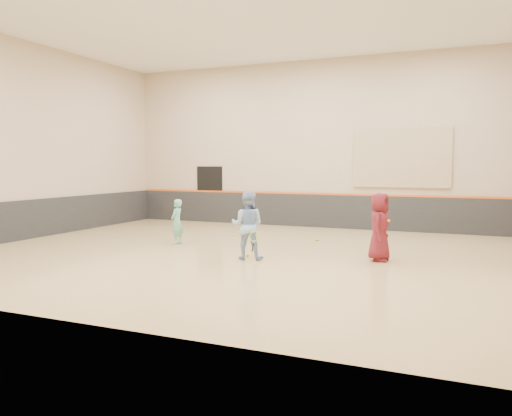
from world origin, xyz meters
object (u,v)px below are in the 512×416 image
at_px(instructor, 247,225).
at_px(spare_racket, 317,239).
at_px(girl, 177,222).
at_px(young_man, 379,227).

bearing_deg(instructor, spare_racket, -112.52).
height_order(girl, young_man, young_man).
bearing_deg(girl, spare_racket, 119.81).
relative_size(girl, spare_racket, 1.93).
xyz_separation_m(girl, spare_racket, (3.47, 2.30, -0.61)).
bearing_deg(spare_racket, girl, -146.46).
relative_size(instructor, young_man, 1.02).
bearing_deg(girl, young_man, 83.67).
bearing_deg(young_man, girl, 89.82).
bearing_deg(instructor, girl, -35.70).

